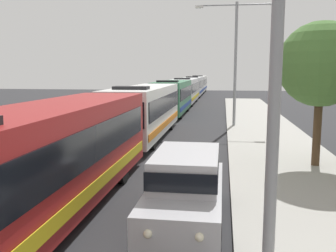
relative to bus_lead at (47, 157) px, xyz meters
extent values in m
cube|color=maroon|center=(0.00, 0.02, 0.01)|extent=(2.50, 12.38, 2.70)
cube|color=black|center=(1.27, 0.02, 0.36)|extent=(0.04, 11.39, 1.00)
cube|color=black|center=(-1.27, 0.02, 0.36)|extent=(0.04, 11.39, 1.00)
cube|color=gold|center=(1.28, 0.02, -0.79)|extent=(0.03, 11.76, 0.36)
cylinder|color=black|center=(1.10, 3.43, -1.19)|extent=(0.28, 1.00, 1.00)
cylinder|color=black|center=(-1.10, 3.43, -1.19)|extent=(0.28, 1.00, 1.00)
cube|color=silver|center=(0.00, 12.71, 0.01)|extent=(2.50, 11.32, 2.70)
cube|color=black|center=(1.27, 12.71, 0.36)|extent=(0.04, 10.42, 1.00)
cube|color=black|center=(-1.27, 12.71, 0.36)|extent=(0.04, 10.42, 1.00)
cube|color=black|center=(0.00, 7.03, 0.31)|extent=(2.30, 0.04, 1.20)
cube|color=orange|center=(1.28, 12.71, -0.79)|extent=(0.03, 10.76, 0.36)
cube|color=black|center=(0.00, 9.31, 1.44)|extent=(1.75, 0.90, 0.16)
cylinder|color=black|center=(1.10, 9.20, -1.19)|extent=(0.28, 1.00, 1.00)
cylinder|color=black|center=(-1.10, 9.20, -1.19)|extent=(0.28, 1.00, 1.00)
cylinder|color=black|center=(1.10, 15.83, -1.19)|extent=(0.28, 1.00, 1.00)
cylinder|color=black|center=(-1.10, 15.83, -1.19)|extent=(0.28, 1.00, 1.00)
cube|color=#33724C|center=(0.00, 24.92, 0.01)|extent=(2.50, 10.50, 2.70)
cube|color=black|center=(1.27, 24.92, 0.36)|extent=(0.04, 9.66, 1.00)
cube|color=black|center=(-1.27, 24.92, 0.36)|extent=(0.04, 9.66, 1.00)
cube|color=black|center=(0.00, 19.65, 0.31)|extent=(2.30, 0.04, 1.20)
cube|color=navy|center=(1.28, 24.92, -0.79)|extent=(0.03, 9.98, 0.36)
cube|color=black|center=(0.00, 21.77, 1.44)|extent=(1.75, 0.90, 0.16)
cylinder|color=black|center=(1.10, 21.67, -1.19)|extent=(0.28, 1.00, 1.00)
cylinder|color=black|center=(-1.10, 21.67, -1.19)|extent=(0.28, 1.00, 1.00)
cylinder|color=black|center=(1.10, 27.81, -1.19)|extent=(0.28, 1.00, 1.00)
cylinder|color=black|center=(-1.10, 27.81, -1.19)|extent=(0.28, 1.00, 1.00)
cube|color=silver|center=(0.00, 36.68, 0.01)|extent=(2.50, 12.16, 2.70)
cube|color=black|center=(1.27, 36.68, 0.36)|extent=(0.04, 11.19, 1.00)
cube|color=black|center=(-1.27, 36.68, 0.36)|extent=(0.04, 11.19, 1.00)
cube|color=black|center=(0.00, 30.58, 0.31)|extent=(2.30, 0.04, 1.20)
cube|color=gold|center=(1.28, 36.68, -0.79)|extent=(0.03, 11.55, 0.36)
cube|color=black|center=(0.00, 33.03, 1.44)|extent=(1.75, 0.90, 0.16)
cylinder|color=black|center=(1.10, 32.91, -1.19)|extent=(0.28, 1.00, 1.00)
cylinder|color=black|center=(-1.10, 32.91, -1.19)|extent=(0.28, 1.00, 1.00)
cylinder|color=black|center=(1.10, 40.02, -1.19)|extent=(0.28, 1.00, 1.00)
cylinder|color=black|center=(-1.10, 40.02, -1.19)|extent=(0.28, 1.00, 1.00)
cube|color=silver|center=(0.00, 49.61, 0.01)|extent=(2.50, 10.89, 2.70)
cube|color=black|center=(1.27, 49.61, 0.36)|extent=(0.04, 10.01, 1.00)
cube|color=black|center=(-1.27, 49.61, 0.36)|extent=(0.04, 10.01, 1.00)
cube|color=black|center=(0.00, 44.14, 0.31)|extent=(2.30, 0.04, 1.20)
cube|color=navy|center=(1.28, 49.61, -0.79)|extent=(0.03, 10.34, 0.36)
cube|color=black|center=(0.00, 46.34, 1.44)|extent=(1.75, 0.90, 0.16)
cylinder|color=black|center=(1.10, 46.23, -1.19)|extent=(0.28, 1.00, 1.00)
cylinder|color=black|center=(-1.10, 46.23, -1.19)|extent=(0.28, 1.00, 1.00)
cylinder|color=black|center=(1.10, 52.60, -1.19)|extent=(0.28, 1.00, 1.00)
cylinder|color=black|center=(-1.10, 52.60, -1.19)|extent=(0.28, 1.00, 1.00)
cube|color=silver|center=(0.00, 61.80, 0.01)|extent=(2.50, 12.00, 2.70)
cube|color=black|center=(1.27, 61.80, 0.36)|extent=(0.04, 11.04, 1.00)
cube|color=black|center=(-1.27, 61.80, 0.36)|extent=(0.04, 11.04, 1.00)
cube|color=black|center=(0.00, 55.78, 0.31)|extent=(2.30, 0.04, 1.20)
cube|color=navy|center=(1.28, 61.80, -0.79)|extent=(0.03, 11.40, 0.36)
cube|color=black|center=(0.00, 58.20, 1.44)|extent=(1.75, 0.90, 0.16)
cylinder|color=black|center=(1.10, 58.08, -1.19)|extent=(0.28, 1.00, 1.00)
cylinder|color=black|center=(-1.10, 58.08, -1.19)|extent=(0.28, 1.00, 1.00)
cylinder|color=black|center=(1.10, 65.09, -1.19)|extent=(0.28, 1.00, 1.00)
cylinder|color=black|center=(-1.10, 65.09, -1.19)|extent=(0.28, 1.00, 1.00)
cube|color=#B7B7BC|center=(3.70, 0.10, -0.99)|extent=(1.84, 4.80, 0.80)
cube|color=#B7B7BC|center=(3.70, 0.25, -0.19)|extent=(1.62, 2.78, 0.80)
cube|color=black|center=(3.70, 0.25, -0.19)|extent=(1.66, 2.88, 0.44)
sphere|color=#F9EFCC|center=(3.19, -2.31, -0.89)|extent=(0.18, 0.18, 0.18)
sphere|color=#F9EFCC|center=(4.20, -2.31, -0.89)|extent=(0.18, 0.18, 0.18)
cylinder|color=black|center=(2.88, -1.38, -1.34)|extent=(0.22, 0.70, 0.70)
cylinder|color=black|center=(4.52, -1.38, -1.34)|extent=(0.22, 0.70, 0.70)
cylinder|color=black|center=(2.88, 1.59, -1.34)|extent=(0.22, 0.70, 0.70)
cylinder|color=black|center=(4.52, 1.59, -1.34)|extent=(0.22, 0.70, 0.70)
cylinder|color=gray|center=(5.40, -3.07, 2.58)|extent=(0.20, 0.20, 8.25)
cylinder|color=gray|center=(5.40, 17.73, 2.71)|extent=(0.20, 0.20, 8.50)
cylinder|color=gray|center=(4.11, 17.73, 6.76)|extent=(2.57, 0.10, 0.10)
cube|color=silver|center=(2.83, 17.73, 6.68)|extent=(0.56, 0.28, 0.16)
cylinder|color=gray|center=(6.68, 17.73, 6.76)|extent=(2.57, 0.10, 0.10)
cube|color=silver|center=(7.97, 17.73, 6.68)|extent=(0.56, 0.28, 0.16)
cylinder|color=#4C3823|center=(8.39, 6.53, -0.17)|extent=(0.32, 0.32, 2.74)
sphere|color=#4C7A38|center=(8.39, 6.53, 2.54)|extent=(3.37, 3.37, 3.37)
camera|label=1|loc=(4.60, -9.12, 2.27)|focal=39.98mm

